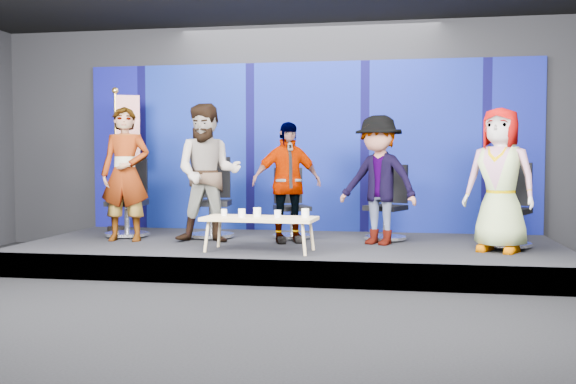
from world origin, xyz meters
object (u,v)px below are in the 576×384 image
Objects in this scene: chair_a at (128,211)px; chair_d at (387,215)px; panelist_b at (208,173)px; panelist_c at (287,182)px; mug_a at (224,212)px; mug_e at (305,213)px; flag_stand at (124,156)px; mug_d at (278,214)px; coffee_table at (260,220)px; chair_c at (291,215)px; chair_e at (509,219)px; mug_b at (242,213)px; panelist_e at (500,180)px; panelist_d at (379,180)px; mug_c at (257,212)px; chair_b at (212,211)px.

chair_a reaches higher than chair_d.
panelist_b is 1.06m from panelist_c.
mug_a is 1.02m from mug_e.
flag_stand is (-3.01, 1.64, 0.69)m from mug_e.
flag_stand is at bearing 147.24° from mug_d.
chair_a reaches higher than coffee_table.
chair_c is at bearing 67.94° from panelist_c.
chair_e is at bearing -32.87° from chair_c.
panelist_c is at bearing -112.06° from chair_c.
chair_c is 1.42m from mug_e.
mug_b is at bearing -26.93° from mug_a.
mug_d is (-2.61, -0.56, -0.40)m from panelist_e.
chair_d is 2.03m from coffee_table.
mug_e is at bearing -99.09° from chair_d.
panelist_b is 1.74× the size of chair_e.
panelist_c is at bearing 50.84° from mug_a.
chair_d is at bearing 103.10° from panelist_d.
chair_c is at bearing 64.19° from mug_a.
chair_d reaches higher than mug_a.
mug_d is at bearing -27.73° from mug_c.
mug_d is at bearing -44.05° from panelist_b.
panelist_b reaches higher than chair_b.
mug_c is (-0.23, -0.80, -0.33)m from panelist_c.
mug_b is at bearing -37.98° from chair_a.
mug_a is 0.29m from mug_b.
chair_e reaches higher than chair_c.
panelist_c is 0.97m from coffee_table.
panelist_c is 19.00× the size of mug_a.
mug_d is (0.24, -0.09, 0.08)m from coffee_table.
panelist_b is at bearing -150.52° from panelist_d.
chair_a is at bearing 148.38° from mug_b.
chair_c is (2.34, 0.20, -0.04)m from chair_a.
mug_e reaches higher than coffee_table.
chair_c reaches higher than mug_c.
coffee_table is (0.86, -0.72, -0.54)m from panelist_b.
chair_e is at bearing 13.96° from mug_a.
panelist_e is at bearing -18.72° from chair_b.
chair_b is 1.75m from flag_stand.
flag_stand is (-2.64, 0.79, 0.36)m from panelist_c.
panelist_d is at bearing 23.60° from mug_a.
chair_a is at bearing 148.34° from panelist_c.
panelist_c is at bearing 113.35° from mug_e.
chair_a is 10.27× the size of mug_c.
mug_c is at bearing 174.76° from mug_e.
panelist_d is at bearing 29.67° from mug_c.
coffee_table is 0.47m from mug_a.
mug_a is at bearing 176.44° from mug_e.
chair_a is at bearing -83.08° from flag_stand.
panelist_d is 1.72m from chair_e.
chair_d is at bearing -3.05° from chair_a.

